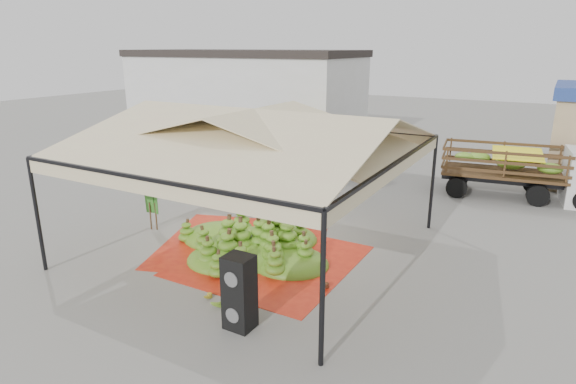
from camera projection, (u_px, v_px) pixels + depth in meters
The scene contains 17 objects.
ground at pixel (257, 246), 14.06m from camera, with size 90.00×90.00×0.00m, color slate.
canopy_tent at pixel (255, 135), 13.10m from camera, with size 8.10×8.10×4.00m.
building_white at pixel (244, 95), 29.64m from camera, with size 14.30×6.30×5.40m.
tarp_left at pixel (243, 244), 14.23m from camera, with size 4.64×4.42×0.01m, color red.
tarp_right at pixel (271, 260), 13.14m from camera, with size 4.29×4.51×0.01m, color red.
banana_heap at pixel (253, 234), 13.55m from camera, with size 5.16×4.24×1.11m, color #3C7919.
hand_yellow_a at pixel (229, 319), 10.15m from camera, with size 0.43×0.35×0.20m, color gold.
hand_yellow_b at pixel (205, 294), 11.16m from camera, with size 0.43×0.35×0.19m, color gold.
hand_red_a at pixel (248, 268), 12.48m from camera, with size 0.40×0.33×0.18m, color #522312.
hand_red_b at pixel (321, 283), 11.66m from camera, with size 0.48×0.39×0.22m, color #542513.
hand_green at pixel (217, 300), 10.86m from camera, with size 0.49×0.40×0.22m, color #3D7317.
hanging_bunches at pixel (308, 171), 12.03m from camera, with size 3.24×0.24×0.20m.
speaker_stack at pixel (239, 292), 9.81m from camera, with size 0.59×0.52×1.61m.
banana_leaves at pixel (161, 225), 15.74m from camera, with size 0.96×1.36×3.70m, color #1F691C, non-canonical shape.
vendor at pixel (296, 181), 17.87m from camera, with size 0.60×0.40×1.66m, color gray.
truck_left at pixel (317, 142), 22.88m from camera, with size 6.18×3.77×2.01m.
truck_right at pixel (532, 167), 18.14m from camera, with size 6.11×2.80×2.02m.
Camera 1 is at (7.19, -10.86, 5.62)m, focal length 30.00 mm.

